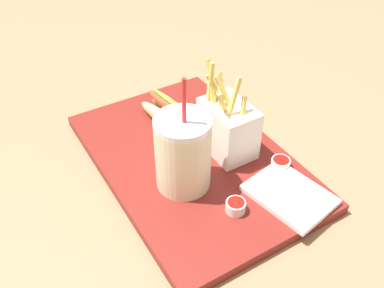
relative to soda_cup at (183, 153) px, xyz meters
name	(u,v)px	position (x,y,z in m)	size (l,w,h in m)	color
ground_plane	(192,168)	(-0.05, 0.05, -0.10)	(2.40, 2.40, 0.02)	#8C6B4C
food_tray	(192,160)	(-0.05, 0.05, -0.08)	(0.48, 0.32, 0.02)	maroon
soda_cup	(183,153)	(0.00, 0.00, 0.00)	(0.09, 0.09, 0.21)	beige
fries_basket	(228,127)	(-0.04, 0.12, -0.02)	(0.11, 0.07, 0.17)	white
hot_dog_1	(171,114)	(-0.16, 0.06, -0.04)	(0.16, 0.07, 0.06)	#DBB775
ketchup_cup_1	(236,206)	(0.10, 0.04, -0.06)	(0.03, 0.03, 0.02)	white
ketchup_cup_2	(281,163)	(0.06, 0.17, -0.06)	(0.03, 0.03, 0.02)	white
napkin_stack	(290,195)	(0.12, 0.14, -0.06)	(0.14, 0.10, 0.01)	white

